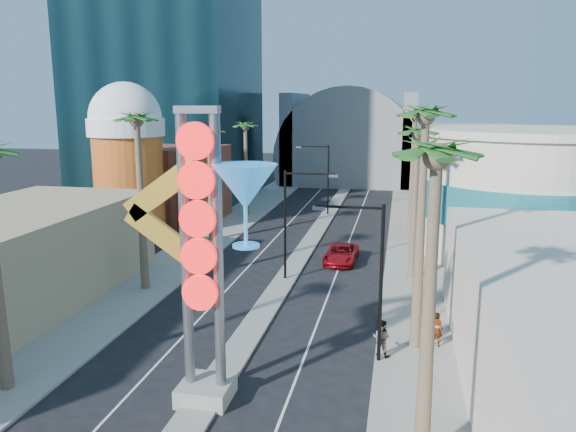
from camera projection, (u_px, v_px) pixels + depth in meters
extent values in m
cube|color=gray|center=(223.00, 228.00, 56.96)|extent=(5.00, 100.00, 0.15)
cube|color=gray|center=(415.00, 237.00, 53.29)|extent=(5.00, 100.00, 0.15)
cube|color=gray|center=(320.00, 226.00, 58.00)|extent=(1.60, 84.00, 0.15)
cube|color=black|center=(165.00, 2.00, 70.72)|extent=(20.00, 20.00, 50.00)
cube|color=brown|center=(173.00, 184.00, 60.31)|extent=(10.00, 10.00, 8.00)
cube|color=tan|center=(473.00, 171.00, 63.53)|extent=(10.00, 20.00, 10.00)
cylinder|color=#C6571A|center=(129.00, 185.00, 52.62)|extent=(6.40, 6.40, 10.00)
cylinder|color=white|center=(126.00, 127.00, 51.54)|extent=(7.00, 7.00, 1.60)
sphere|color=white|center=(126.00, 118.00, 51.38)|extent=(6.60, 6.60, 6.60)
cylinder|color=beige|center=(525.00, 198.00, 45.86)|extent=(16.00, 16.00, 10.00)
cylinder|color=teal|center=(525.00, 198.00, 45.86)|extent=(16.60, 16.60, 3.00)
cylinder|color=beige|center=(531.00, 132.00, 44.80)|extent=(16.60, 16.60, 0.60)
cylinder|color=slate|center=(351.00, 157.00, 89.88)|extent=(22.00, 16.00, 22.00)
cube|color=slate|center=(295.00, 138.00, 91.02)|extent=(2.00, 16.00, 14.00)
cube|color=slate|center=(409.00, 139.00, 87.54)|extent=(2.00, 16.00, 14.00)
cube|color=gray|center=(206.00, 391.00, 24.32)|extent=(2.20, 2.20, 0.80)
cylinder|color=slate|center=(186.00, 254.00, 23.23)|extent=(0.44, 0.44, 12.00)
cylinder|color=slate|center=(218.00, 256.00, 22.96)|extent=(0.44, 0.44, 12.00)
cube|color=slate|center=(197.00, 110.00, 21.92)|extent=(1.80, 0.50, 0.30)
cylinder|color=red|center=(195.00, 141.00, 21.82)|extent=(1.50, 0.25, 1.50)
cylinder|color=red|center=(196.00, 180.00, 22.13)|extent=(1.50, 0.25, 1.50)
cylinder|color=red|center=(197.00, 219.00, 22.44)|extent=(1.50, 0.25, 1.50)
cylinder|color=red|center=(199.00, 256.00, 22.75)|extent=(1.50, 0.25, 1.50)
cylinder|color=red|center=(200.00, 293.00, 23.06)|extent=(1.50, 0.25, 1.50)
cube|color=gold|center=(162.00, 189.00, 22.87)|extent=(3.47, 0.25, 2.80)
cube|color=gold|center=(165.00, 237.00, 23.27)|extent=(3.47, 0.25, 2.80)
cone|color=#247ECF|center=(245.00, 187.00, 22.15)|extent=(2.60, 2.60, 1.80)
cylinder|color=#247ECF|center=(246.00, 226.00, 22.47)|extent=(0.16, 0.16, 1.60)
cylinder|color=#247ECF|center=(246.00, 246.00, 22.63)|extent=(1.10, 1.10, 0.12)
cylinder|color=black|center=(285.00, 226.00, 39.93)|extent=(0.18, 0.18, 8.00)
cube|color=black|center=(310.00, 174.00, 38.82)|extent=(3.60, 0.12, 0.12)
cube|color=slate|center=(333.00, 176.00, 38.53)|extent=(0.60, 0.25, 0.18)
cylinder|color=black|center=(328.00, 181.00, 62.98)|extent=(0.18, 0.18, 8.00)
cube|color=black|center=(313.00, 146.00, 62.57)|extent=(3.60, 0.12, 0.12)
cube|color=slate|center=(299.00, 147.00, 62.90)|extent=(0.60, 0.25, 0.18)
cylinder|color=black|center=(381.00, 286.00, 27.01)|extent=(0.18, 0.18, 8.00)
cube|color=black|center=(349.00, 207.00, 26.56)|extent=(3.24, 0.12, 0.12)
cube|color=slate|center=(319.00, 208.00, 26.86)|extent=(0.60, 0.25, 0.18)
cylinder|color=brown|center=(141.00, 208.00, 37.47)|extent=(0.40, 0.40, 11.50)
sphere|color=#174519|center=(137.00, 121.00, 36.32)|extent=(2.40, 2.40, 2.40)
cylinder|color=brown|center=(211.00, 188.00, 51.07)|extent=(0.40, 0.40, 10.00)
sphere|color=#174519|center=(209.00, 133.00, 50.07)|extent=(2.40, 2.40, 2.40)
cylinder|color=brown|center=(246.00, 172.00, 62.60)|extent=(0.40, 0.40, 10.00)
sphere|color=#174519|center=(245.00, 127.00, 61.60)|extent=(2.40, 2.40, 2.40)
cylinder|color=brown|center=(428.00, 322.00, 18.68)|extent=(0.40, 0.40, 11.00)
sphere|color=#174519|center=(437.00, 157.00, 17.58)|extent=(2.40, 2.40, 2.40)
cylinder|color=brown|center=(420.00, 238.00, 28.18)|extent=(0.40, 0.40, 12.00)
sphere|color=#174519|center=(426.00, 117.00, 26.98)|extent=(2.40, 2.40, 2.40)
cylinder|color=brown|center=(415.00, 209.00, 39.86)|extent=(0.40, 0.40, 10.50)
sphere|color=#174519|center=(418.00, 134.00, 38.81)|extent=(2.40, 2.40, 2.40)
cylinder|color=brown|center=(412.00, 179.00, 51.29)|extent=(0.40, 0.40, 11.50)
sphere|color=#174519|center=(415.00, 115.00, 50.14)|extent=(2.40, 2.40, 2.40)
imported|color=#9D0C14|center=(341.00, 254.00, 45.01)|extent=(2.59, 5.32, 1.46)
imported|color=gray|center=(436.00, 329.00, 29.24)|extent=(0.79, 0.66, 1.83)
imported|color=gray|center=(381.00, 338.00, 28.06)|extent=(1.09, 0.96, 1.89)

